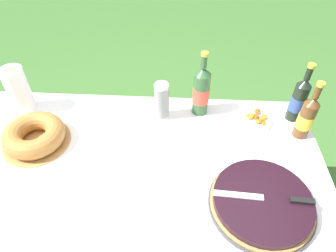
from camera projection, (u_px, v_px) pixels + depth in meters
ground_plane at (144, 240)px, 1.77m from camera, size 16.00×16.00×0.00m
garden_table at (136, 179)px, 1.34m from camera, size 1.66×1.01×0.67m
tablecloth at (135, 172)px, 1.31m from camera, size 1.67×1.02×0.10m
berry_tart at (262, 202)px, 1.15m from camera, size 0.41×0.41×0.06m
serving_knife at (272, 198)px, 1.12m from camera, size 0.38×0.05×0.01m
bundt_cake at (34, 135)px, 1.38m from camera, size 0.31×0.31×0.09m
cup_stack at (162, 101)px, 1.48m from camera, size 0.07×0.07×0.20m
cider_bottle_green at (201, 91)px, 1.48m from camera, size 0.08×0.08×0.35m
cider_bottle_amber at (307, 117)px, 1.37m from camera, size 0.07×0.07×0.31m
juice_bottle_red at (299, 99)px, 1.45m from camera, size 0.07×0.07×0.32m
snack_plate_near at (253, 118)px, 1.52m from camera, size 0.20×0.20×0.05m
paper_towel_roll at (19, 90)px, 1.50m from camera, size 0.11×0.11×0.25m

